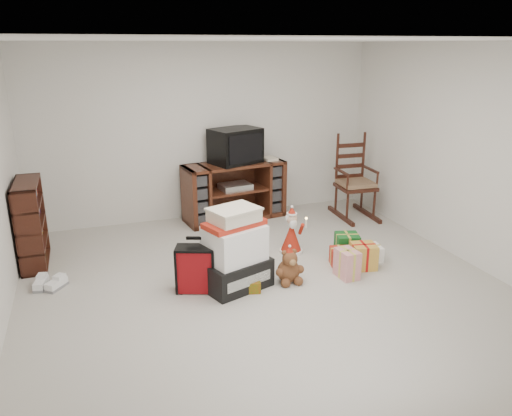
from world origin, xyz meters
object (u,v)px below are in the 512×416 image
at_px(rocking_chair, 353,187).
at_px(mrs_claus_figurine, 221,239).
at_px(gift_cluster, 355,255).
at_px(crt_television, 235,146).
at_px(gift_pile, 235,254).
at_px(teddy_bear, 289,268).
at_px(tv_stand, 234,191).
at_px(red_suitcase, 196,269).
at_px(bookshelf, 31,225).
at_px(sneaker_pair, 49,284).
at_px(santa_figurine, 291,235).

relative_size(rocking_chair, mrs_claus_figurine, 2.33).
bearing_deg(rocking_chair, gift_cluster, -115.50).
xyz_separation_m(gift_cluster, crt_television, (-0.82, 2.03, 0.97)).
distance_m(gift_pile, teddy_bear, 0.62).
height_order(gift_cluster, crt_television, crt_television).
distance_m(tv_stand, gift_cluster, 2.22).
distance_m(tv_stand, red_suitcase, 2.32).
relative_size(tv_stand, mrs_claus_figurine, 2.79).
relative_size(bookshelf, gift_pile, 1.16).
xyz_separation_m(bookshelf, gift_pile, (2.05, -1.34, -0.10)).
bearing_deg(sneaker_pair, red_suitcase, 1.44).
xyz_separation_m(teddy_bear, santa_figurine, (0.34, 0.73, 0.06)).
bearing_deg(mrs_claus_figurine, rocking_chair, 19.15).
xyz_separation_m(bookshelf, mrs_claus_figurine, (2.12, -0.48, -0.27)).
height_order(santa_figurine, mrs_claus_figurine, santa_figurine).
relative_size(red_suitcase, santa_figurine, 0.97).
bearing_deg(sneaker_pair, gift_pile, 4.92).
relative_size(gift_cluster, crt_television, 1.02).
height_order(tv_stand, gift_cluster, tv_stand).
xyz_separation_m(tv_stand, santa_figurine, (0.29, -1.46, -0.19)).
xyz_separation_m(gift_pile, sneaker_pair, (-1.88, 0.61, -0.33)).
bearing_deg(tv_stand, santa_figurine, -86.69).
height_order(teddy_bear, gift_cluster, teddy_bear).
relative_size(gift_pile, sneaker_pair, 2.29).
relative_size(gift_pile, gift_cluster, 1.06).
bearing_deg(teddy_bear, santa_figurine, 65.01).
relative_size(rocking_chair, red_suitcase, 2.20).
bearing_deg(gift_cluster, santa_figurine, 134.47).
bearing_deg(crt_television, gift_cluster, -87.81).
bearing_deg(tv_stand, teddy_bear, -99.29).
bearing_deg(santa_figurine, gift_cluster, -45.53).
distance_m(tv_stand, bookshelf, 2.78).
relative_size(gift_pile, teddy_bear, 2.30).
xyz_separation_m(bookshelf, red_suitcase, (1.63, -1.31, -0.23)).
height_order(rocking_chair, gift_cluster, rocking_chair).
xyz_separation_m(tv_stand, red_suitcase, (-1.05, -2.06, -0.17)).
distance_m(tv_stand, rocking_chair, 1.77).
xyz_separation_m(red_suitcase, mrs_claus_figurine, (0.49, 0.83, -0.04)).
relative_size(tv_stand, bookshelf, 1.54).
bearing_deg(sneaker_pair, gift_cluster, 13.69).
height_order(bookshelf, sneaker_pair, bookshelf).
relative_size(rocking_chair, teddy_bear, 3.41).
distance_m(rocking_chair, gift_cluster, 1.83).
relative_size(bookshelf, rocking_chair, 0.78).
distance_m(gift_cluster, crt_television, 2.39).
bearing_deg(bookshelf, teddy_bear, -28.74).
height_order(tv_stand, mrs_claus_figurine, tv_stand).
xyz_separation_m(bookshelf, rocking_chair, (4.39, 0.30, -0.04)).
distance_m(sneaker_pair, gift_cluster, 3.41).
relative_size(rocking_chair, santa_figurine, 2.13).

